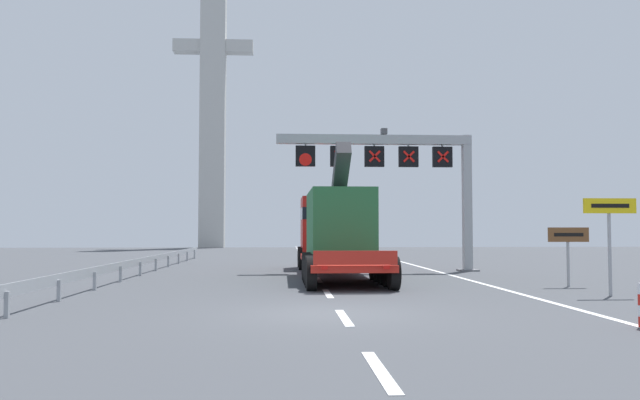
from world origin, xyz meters
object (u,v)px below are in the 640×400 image
Objects in this scene: heavy_haul_truck_red at (333,230)px; exit_sign_yellow at (610,222)px; overhead_lane_gantry at (400,163)px; tourist_info_sign_brown at (568,242)px; bridge_pylon_distant at (213,82)px.

heavy_haul_truck_red is 4.82× the size of exit_sign_yellow.
overhead_lane_gantry is 12.49m from exit_sign_yellow.
tourist_info_sign_brown is (7.69, -6.53, -0.42)m from heavy_haul_truck_red.
tourist_info_sign_brown is (0.15, 3.05, -0.65)m from exit_sign_yellow.
tourist_info_sign_brown is at bearing -69.81° from bridge_pylon_distant.
exit_sign_yellow is at bearing -71.05° from bridge_pylon_distant.
tourist_info_sign_brown is (4.35, -8.32, -3.65)m from overhead_lane_gantry.
overhead_lane_gantry is 4.98m from heavy_haul_truck_red.
overhead_lane_gantry is 4.69× the size of tourist_info_sign_brown.
overhead_lane_gantry reaches higher than heavy_haul_truck_red.
tourist_info_sign_brown is at bearing 87.14° from exit_sign_yellow.
heavy_haul_truck_red is at bearing 139.67° from tourist_info_sign_brown.
overhead_lane_gantry is 3.31× the size of exit_sign_yellow.
heavy_haul_truck_red is at bearing 128.19° from exit_sign_yellow.
overhead_lane_gantry is 45.07m from bridge_pylon_distant.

